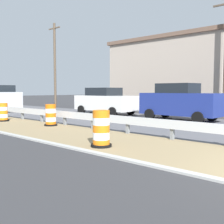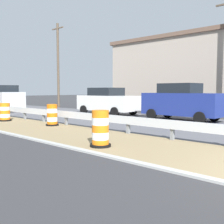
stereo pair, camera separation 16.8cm
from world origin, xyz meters
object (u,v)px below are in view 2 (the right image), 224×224
traffic_barrel_nearest (100,130)px  traffic_barrel_close (52,116)px  car_mid_far_lane (108,101)px  traffic_barrel_mid (5,113)px  car_trailing_far_lane (3,98)px  utility_pole_mid (58,64)px  car_trailing_near_lane (182,102)px

traffic_barrel_nearest → traffic_barrel_close: 5.77m
traffic_barrel_nearest → car_mid_far_lane: car_mid_far_lane is taller
traffic_barrel_mid → car_trailing_far_lane: 8.22m
traffic_barrel_mid → traffic_barrel_nearest: bearing=-98.1°
car_mid_far_lane → utility_pole_mid: bearing=163.4°
traffic_barrel_mid → car_trailing_near_lane: size_ratio=0.22×
traffic_barrel_close → traffic_barrel_mid: (-0.65, 3.70, -0.02)m
car_trailing_far_lane → traffic_barrel_mid: bearing=157.7°
traffic_barrel_nearest → car_mid_far_lane: size_ratio=0.24×
car_trailing_far_lane → utility_pole_mid: size_ratio=0.52×
traffic_barrel_mid → car_trailing_far_lane: bearing=65.5°
car_mid_far_lane → car_trailing_far_lane: car_trailing_far_lane is taller
traffic_barrel_close → car_trailing_near_lane: car_trailing_near_lane is taller
car_trailing_near_lane → car_trailing_far_lane: bearing=-164.8°
utility_pole_mid → car_mid_far_lane: bearing=-105.9°
car_mid_far_lane → utility_pole_mid: utility_pole_mid is taller
traffic_barrel_nearest → traffic_barrel_mid: (1.30, 9.13, -0.06)m
traffic_barrel_close → traffic_barrel_mid: bearing=99.9°
traffic_barrel_close → car_trailing_far_lane: bearing=76.1°
car_mid_far_lane → utility_pole_mid: 10.76m
traffic_barrel_nearest → utility_pole_mid: bearing=57.8°
traffic_barrel_nearest → car_mid_far_lane: 11.48m
traffic_barrel_close → car_trailing_far_lane: (2.76, 11.16, 0.60)m
car_trailing_near_lane → car_trailing_far_lane: 15.07m
car_trailing_near_lane → car_mid_far_lane: bearing=-178.0°
car_trailing_far_lane → car_mid_far_lane: bearing=-155.1°
traffic_barrel_mid → car_trailing_near_lane: 10.14m
traffic_barrel_nearest → car_mid_far_lane: (8.35, 7.86, 0.45)m
traffic_barrel_nearest → traffic_barrel_close: size_ratio=1.07×
traffic_barrel_close → car_mid_far_lane: car_mid_far_lane is taller
traffic_barrel_mid → utility_pole_mid: 13.61m
traffic_barrel_mid → car_trailing_far_lane: size_ratio=0.23×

